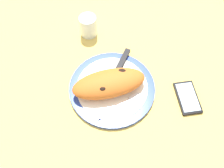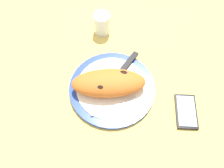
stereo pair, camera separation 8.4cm
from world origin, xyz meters
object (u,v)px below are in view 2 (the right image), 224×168
plate (112,88)px  water_glass (102,24)px  smartphone (186,111)px  knife (125,67)px  calzone (109,83)px  fork (119,105)px

plate → water_glass: water_glass is taller
plate → smartphone: bearing=-36.9°
knife → smartphone: size_ratio=1.30×
calzone → knife: calzone is taller
calzone → smartphone: calzone is taller
plate → water_glass: 28.20cm
fork → water_glass: 35.67cm
smartphone → water_glass: bearing=111.1°
fork → smartphone: size_ratio=1.18×
smartphone → knife: bearing=122.3°
plate → smartphone: 26.79cm
calzone → smartphone: (22.57, -15.89, -4.58)cm
knife → water_glass: size_ratio=2.12×
plate → smartphone: (21.41, -16.09, -0.27)cm
calzone → fork: bearing=-81.0°
smartphone → calzone: bearing=144.9°
plate → knife: 9.71cm
calzone → water_glass: water_glass is taller
plate → fork: fork is taller
smartphone → water_glass: water_glass is taller
plate → fork: bearing=-89.9°
knife → calzone: bearing=-141.6°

